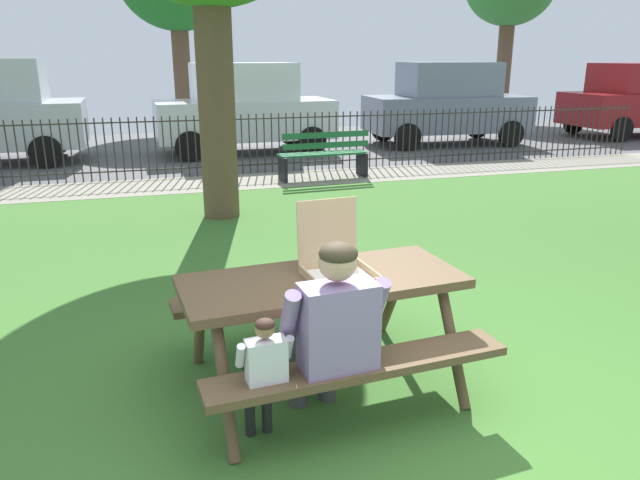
{
  "coord_description": "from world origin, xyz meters",
  "views": [
    {
      "loc": [
        -1.26,
        -2.58,
        2.13
      ],
      "look_at": [
        -0.03,
        1.69,
        0.75
      ],
      "focal_mm": 33.51,
      "sensor_mm": 36.0,
      "label": 1
    }
  ],
  "objects_px": {
    "pizza_box_open": "(335,258)",
    "parked_car_center": "(244,108)",
    "parked_car_right": "(447,103)",
    "picnic_table_foreground": "(322,302)",
    "adult_at_table": "(332,328)",
    "child_at_table": "(263,368)",
    "park_bench_center": "(324,156)"
  },
  "relations": [
    {
      "from": "picnic_table_foreground",
      "to": "adult_at_table",
      "type": "xyz_separation_m",
      "value": [
        -0.1,
        -0.51,
        0.06
      ]
    },
    {
      "from": "picnic_table_foreground",
      "to": "park_bench_center",
      "type": "distance_m",
      "value": 7.06
    },
    {
      "from": "picnic_table_foreground",
      "to": "parked_car_center",
      "type": "bearing_deg",
      "value": 83.56
    },
    {
      "from": "parked_car_center",
      "to": "parked_car_right",
      "type": "bearing_deg",
      "value": -0.0
    },
    {
      "from": "picnic_table_foreground",
      "to": "adult_at_table",
      "type": "distance_m",
      "value": 0.52
    },
    {
      "from": "pizza_box_open",
      "to": "parked_car_right",
      "type": "height_order",
      "value": "parked_car_right"
    },
    {
      "from": "park_bench_center",
      "to": "parked_car_center",
      "type": "height_order",
      "value": "parked_car_center"
    },
    {
      "from": "pizza_box_open",
      "to": "parked_car_center",
      "type": "distance_m",
      "value": 10.17
    },
    {
      "from": "picnic_table_foreground",
      "to": "parked_car_right",
      "type": "distance_m",
      "value": 11.88
    },
    {
      "from": "child_at_table",
      "to": "parked_car_right",
      "type": "height_order",
      "value": "parked_car_right"
    },
    {
      "from": "picnic_table_foreground",
      "to": "parked_car_center",
      "type": "height_order",
      "value": "parked_car_center"
    },
    {
      "from": "adult_at_table",
      "to": "child_at_table",
      "type": "relative_size",
      "value": 1.45
    },
    {
      "from": "pizza_box_open",
      "to": "adult_at_table",
      "type": "distance_m",
      "value": 0.61
    },
    {
      "from": "parked_car_right",
      "to": "child_at_table",
      "type": "bearing_deg",
      "value": -121.92
    },
    {
      "from": "pizza_box_open",
      "to": "child_at_table",
      "type": "xyz_separation_m",
      "value": [
        -0.59,
        -0.6,
        -0.38
      ]
    },
    {
      "from": "adult_at_table",
      "to": "parked_car_center",
      "type": "height_order",
      "value": "parked_car_center"
    },
    {
      "from": "parked_car_center",
      "to": "picnic_table_foreground",
      "type": "bearing_deg",
      "value": -96.44
    },
    {
      "from": "child_at_table",
      "to": "pizza_box_open",
      "type": "bearing_deg",
      "value": 45.3
    },
    {
      "from": "park_bench_center",
      "to": "parked_car_center",
      "type": "xyz_separation_m",
      "value": [
        -0.86,
        3.37,
        0.59
      ]
    },
    {
      "from": "picnic_table_foreground",
      "to": "pizza_box_open",
      "type": "height_order",
      "value": "pizza_box_open"
    },
    {
      "from": "adult_at_table",
      "to": "parked_car_center",
      "type": "relative_size",
      "value": 0.3
    },
    {
      "from": "pizza_box_open",
      "to": "parked_car_right",
      "type": "distance_m",
      "value": 11.8
    },
    {
      "from": "child_at_table",
      "to": "parked_car_right",
      "type": "xyz_separation_m",
      "value": [
        6.67,
        10.71,
        0.51
      ]
    },
    {
      "from": "child_at_table",
      "to": "parked_car_center",
      "type": "height_order",
      "value": "parked_car_center"
    },
    {
      "from": "child_at_table",
      "to": "parked_car_center",
      "type": "bearing_deg",
      "value": 81.26
    },
    {
      "from": "pizza_box_open",
      "to": "child_at_table",
      "type": "relative_size",
      "value": 0.58
    },
    {
      "from": "child_at_table",
      "to": "parked_car_center",
      "type": "xyz_separation_m",
      "value": [
        1.65,
        10.71,
        0.51
      ]
    },
    {
      "from": "park_bench_center",
      "to": "adult_at_table",
      "type": "bearing_deg",
      "value": -106.1
    },
    {
      "from": "parked_car_center",
      "to": "pizza_box_open",
      "type": "bearing_deg",
      "value": -95.95
    },
    {
      "from": "picnic_table_foreground",
      "to": "park_bench_center",
      "type": "relative_size",
      "value": 1.18
    },
    {
      "from": "pizza_box_open",
      "to": "child_at_table",
      "type": "height_order",
      "value": "pizza_box_open"
    },
    {
      "from": "child_at_table",
      "to": "park_bench_center",
      "type": "xyz_separation_m",
      "value": [
        2.51,
        7.34,
        -0.09
      ]
    }
  ]
}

